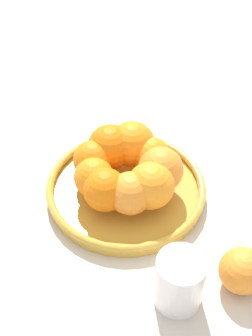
% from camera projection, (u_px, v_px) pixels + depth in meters
% --- Properties ---
extents(ground_plane, '(4.00, 4.00, 0.00)m').
position_uv_depth(ground_plane, '(126.00, 194.00, 0.81)').
color(ground_plane, beige).
extents(fruit_bowl, '(0.27, 0.27, 0.03)m').
position_uv_depth(fruit_bowl, '(126.00, 189.00, 0.80)').
color(fruit_bowl, gold).
rests_on(fruit_bowl, ground_plane).
extents(orange_pile, '(0.18, 0.18, 0.08)m').
position_uv_depth(orange_pile, '(127.00, 167.00, 0.77)').
color(orange_pile, orange).
rests_on(orange_pile, fruit_bowl).
extents(stray_orange, '(0.07, 0.07, 0.07)m').
position_uv_depth(stray_orange, '(242.00, 271.00, 0.66)').
color(stray_orange, orange).
rests_on(stray_orange, ground_plane).
extents(drinking_glass, '(0.07, 0.07, 0.09)m').
position_uv_depth(drinking_glass, '(181.00, 281.00, 0.64)').
color(drinking_glass, white).
rests_on(drinking_glass, ground_plane).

